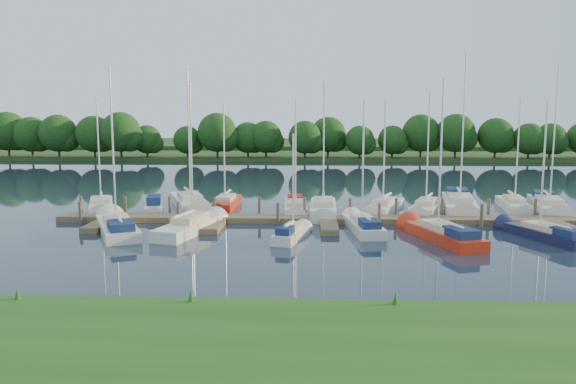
{
  "coord_description": "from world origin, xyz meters",
  "views": [
    {
      "loc": [
        -1.32,
        -32.79,
        7.88
      ],
      "look_at": [
        -2.95,
        8.0,
        2.2
      ],
      "focal_mm": 35.0,
      "sensor_mm": 36.0,
      "label": 1
    }
  ],
  "objects_px": {
    "sailboat_n_5": "(323,210)",
    "sailboat_s_2": "(292,234)",
    "sailboat_n_0": "(101,206)",
    "dock": "(328,221)",
    "motorboat": "(154,207)"
  },
  "relations": [
    {
      "from": "dock",
      "to": "sailboat_n_0",
      "type": "relative_size",
      "value": 4.14
    },
    {
      "from": "sailboat_n_0",
      "to": "sailboat_n_5",
      "type": "xyz_separation_m",
      "value": [
        18.42,
        -1.28,
        0.01
      ]
    },
    {
      "from": "dock",
      "to": "sailboat_s_2",
      "type": "height_order",
      "value": "sailboat_s_2"
    },
    {
      "from": "dock",
      "to": "sailboat_n_5",
      "type": "xyz_separation_m",
      "value": [
        -0.27,
        4.01,
        0.08
      ]
    },
    {
      "from": "dock",
      "to": "sailboat_s_2",
      "type": "xyz_separation_m",
      "value": [
        -2.48,
        -5.2,
        0.11
      ]
    },
    {
      "from": "motorboat",
      "to": "sailboat_s_2",
      "type": "distance_m",
      "value": 15.1
    },
    {
      "from": "motorboat",
      "to": "sailboat_n_5",
      "type": "bearing_deg",
      "value": 164.52
    },
    {
      "from": "dock",
      "to": "motorboat",
      "type": "relative_size",
      "value": 8.28
    },
    {
      "from": "motorboat",
      "to": "sailboat_s_2",
      "type": "bearing_deg",
      "value": 126.58
    },
    {
      "from": "sailboat_n_0",
      "to": "sailboat_s_2",
      "type": "height_order",
      "value": "sailboat_n_0"
    },
    {
      "from": "dock",
      "to": "sailboat_n_0",
      "type": "height_order",
      "value": "sailboat_n_0"
    },
    {
      "from": "sailboat_n_0",
      "to": "sailboat_s_2",
      "type": "distance_m",
      "value": 19.31
    },
    {
      "from": "sailboat_n_0",
      "to": "dock",
      "type": "bearing_deg",
      "value": 144.15
    },
    {
      "from": "sailboat_n_0",
      "to": "sailboat_s_2",
      "type": "bearing_deg",
      "value": 127.06
    },
    {
      "from": "sailboat_n_5",
      "to": "sailboat_s_2",
      "type": "bearing_deg",
      "value": 77.92
    }
  ]
}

